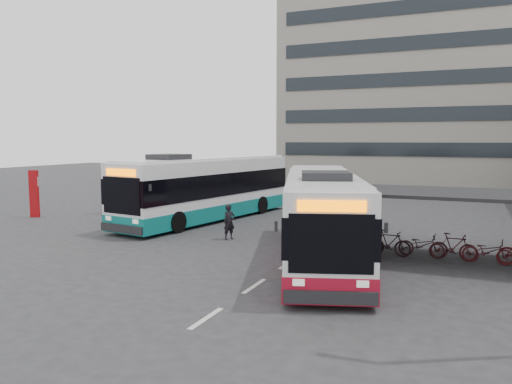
% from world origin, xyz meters
% --- Properties ---
extents(ground, '(120.00, 120.00, 0.00)m').
position_xyz_m(ground, '(0.00, 0.00, 0.00)').
color(ground, '#28282B').
rests_on(ground, ground).
extents(bike_shelter, '(10.00, 4.00, 2.54)m').
position_xyz_m(bike_shelter, '(8.47, 3.00, 1.30)').
color(bike_shelter, '#595B60').
rests_on(bike_shelter, ground).
extents(office_block, '(30.00, 15.00, 25.00)m').
position_xyz_m(office_block, '(6.00, 36.00, 12.50)').
color(office_block, gray).
rests_on(office_block, ground).
extents(road_markings, '(0.15, 7.60, 0.01)m').
position_xyz_m(road_markings, '(2.50, -3.00, 0.01)').
color(road_markings, beige).
rests_on(road_markings, ground).
extents(bus_main, '(6.10, 11.88, 3.46)m').
position_xyz_m(bus_main, '(3.37, 1.19, 1.60)').
color(bus_main, white).
rests_on(bus_main, ground).
extents(bus_teal, '(4.74, 12.86, 3.72)m').
position_xyz_m(bus_teal, '(-4.97, 7.65, 1.73)').
color(bus_teal, white).
rests_on(bus_teal, ground).
extents(pedestrian, '(0.62, 0.69, 1.57)m').
position_xyz_m(pedestrian, '(-1.41, 3.12, 0.79)').
color(pedestrian, black).
rests_on(pedestrian, ground).
extents(sign_totem_mid, '(0.58, 0.28, 2.71)m').
position_xyz_m(sign_totem_mid, '(-14.56, 4.44, 1.40)').
color(sign_totem_mid, '#A0090E').
rests_on(sign_totem_mid, ground).
extents(sign_totem_north, '(0.57, 0.19, 2.64)m').
position_xyz_m(sign_totem_north, '(-11.73, 7.20, 1.36)').
color(sign_totem_north, '#A0090E').
rests_on(sign_totem_north, ground).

